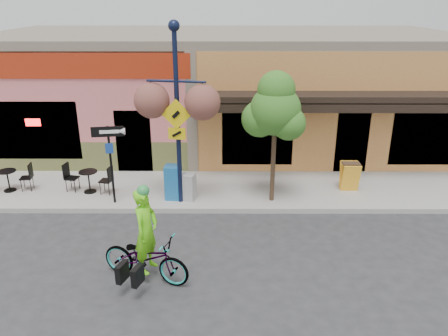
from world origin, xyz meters
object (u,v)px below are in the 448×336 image
object	(u,v)px
building	(223,88)
bicycle	(146,258)
one_way_sign	(111,165)
newspaper_box_blue	(173,182)
cyclist_rider	(147,241)
street_tree	(274,138)
lamp_post	(178,117)
newspaper_box_grey	(188,187)

from	to	relation	value
building	bicycle	bearing A→B (deg)	-99.03
one_way_sign	newspaper_box_blue	xyz separation A→B (m)	(1.71, 0.28, -0.64)
cyclist_rider	street_tree	distance (m)	4.94
lamp_post	newspaper_box_grey	bearing A→B (deg)	34.47
building	lamp_post	size ratio (longest dim) A/B	3.56
bicycle	newspaper_box_blue	bearing A→B (deg)	16.88
bicycle	cyclist_rider	xyz separation A→B (m)	(0.05, 0.00, 0.41)
bicycle	street_tree	distance (m)	5.08
bicycle	lamp_post	bearing A→B (deg)	13.19
bicycle	newspaper_box_grey	xyz separation A→B (m)	(0.63, 3.72, 0.02)
lamp_post	street_tree	size ratio (longest dim) A/B	1.33
newspaper_box_blue	street_tree	size ratio (longest dim) A/B	0.27
cyclist_rider	street_tree	size ratio (longest dim) A/B	0.49
building	one_way_sign	xyz separation A→B (m)	(-3.14, -6.58, -0.94)
bicycle	cyclist_rider	world-z (taller)	cyclist_rider
one_way_sign	bicycle	bearing A→B (deg)	-74.65
one_way_sign	street_tree	world-z (taller)	street_tree
cyclist_rider	newspaper_box_grey	xyz separation A→B (m)	(0.58, 3.72, -0.39)
newspaper_box_grey	building	bearing A→B (deg)	98.74
bicycle	street_tree	bearing A→B (deg)	-20.27
one_way_sign	street_tree	size ratio (longest dim) A/B	0.60
street_tree	one_way_sign	bearing A→B (deg)	-177.71
bicycle	newspaper_box_grey	distance (m)	3.77
one_way_sign	newspaper_box_grey	distance (m)	2.30
cyclist_rider	one_way_sign	world-z (taller)	one_way_sign
lamp_post	newspaper_box_grey	size ratio (longest dim) A/B	6.27
building	bicycle	xyz separation A→B (m)	(-1.61, -10.11, -1.72)
bicycle	newspaper_box_blue	world-z (taller)	newspaper_box_blue
one_way_sign	street_tree	xyz separation A→B (m)	(4.64, 0.19, 0.77)
one_way_sign	newspaper_box_grey	world-z (taller)	one_way_sign
one_way_sign	newspaper_box_blue	bearing A→B (deg)	1.11
building	cyclist_rider	xyz separation A→B (m)	(-1.56, -10.11, -1.31)
street_tree	lamp_post	bearing A→B (deg)	-177.72
lamp_post	newspaper_box_grey	distance (m)	2.17
building	cyclist_rider	distance (m)	10.32
one_way_sign	newspaper_box_blue	distance (m)	1.85
one_way_sign	building	bearing A→B (deg)	56.30
newspaper_box_grey	lamp_post	bearing A→B (deg)	-136.74
newspaper_box_blue	newspaper_box_grey	world-z (taller)	newspaper_box_blue
street_tree	newspaper_box_blue	bearing A→B (deg)	178.15
building	lamp_post	world-z (taller)	lamp_post
bicycle	one_way_sign	bearing A→B (deg)	43.07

